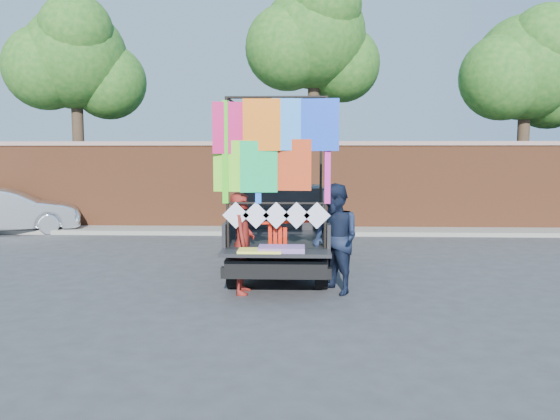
{
  "coord_description": "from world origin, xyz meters",
  "views": [
    {
      "loc": [
        0.58,
        -9.1,
        2.28
      ],
      "look_at": [
        0.26,
        -0.26,
        1.35
      ],
      "focal_mm": 35.0,
      "sensor_mm": 36.0,
      "label": 1
    }
  ],
  "objects_px": {
    "sedan": "(8,211)",
    "woman": "(242,243)",
    "man": "(335,239)",
    "pickup_truck": "(282,226)"
  },
  "relations": [
    {
      "from": "man",
      "to": "pickup_truck",
      "type": "bearing_deg",
      "value": 169.2
    },
    {
      "from": "sedan",
      "to": "man",
      "type": "xyz_separation_m",
      "value": [
        8.83,
        -6.3,
        0.26
      ]
    },
    {
      "from": "pickup_truck",
      "to": "woman",
      "type": "distance_m",
      "value": 2.37
    },
    {
      "from": "sedan",
      "to": "woman",
      "type": "relative_size",
      "value": 2.35
    },
    {
      "from": "sedan",
      "to": "woman",
      "type": "bearing_deg",
      "value": -151.3
    },
    {
      "from": "pickup_truck",
      "to": "sedan",
      "type": "xyz_separation_m",
      "value": [
        -7.88,
        4.04,
        -0.16
      ]
    },
    {
      "from": "man",
      "to": "woman",
      "type": "bearing_deg",
      "value": -121.82
    },
    {
      "from": "pickup_truck",
      "to": "woman",
      "type": "relative_size",
      "value": 3.05
    },
    {
      "from": "pickup_truck",
      "to": "sedan",
      "type": "relative_size",
      "value": 1.3
    },
    {
      "from": "pickup_truck",
      "to": "man",
      "type": "xyz_separation_m",
      "value": [
        0.95,
        -2.25,
        0.1
      ]
    }
  ]
}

